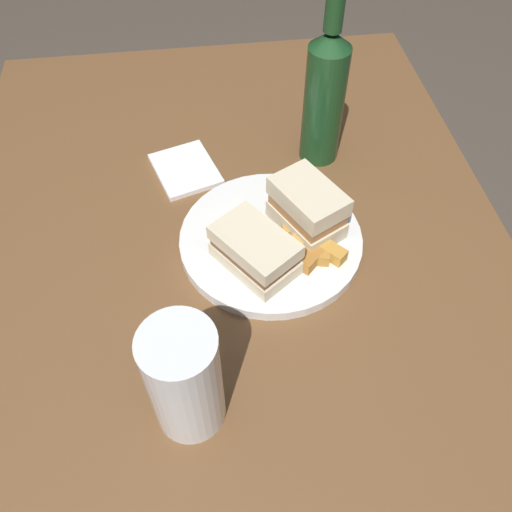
{
  "coord_description": "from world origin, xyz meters",
  "views": [
    {
      "loc": [
        0.39,
        -0.03,
        1.33
      ],
      "look_at": [
        -0.04,
        0.03,
        0.78
      ],
      "focal_mm": 37.16,
      "sensor_mm": 36.0,
      "label": 1
    }
  ],
  "objects_px": {
    "napkin": "(185,169)",
    "sandwich_half_left": "(255,250)",
    "plate": "(271,240)",
    "cider_bottle": "(325,94)",
    "sandwich_half_right": "(307,208)",
    "pint_glass": "(186,384)"
  },
  "relations": [
    {
      "from": "napkin",
      "to": "sandwich_half_left",
      "type": "bearing_deg",
      "value": 21.49
    },
    {
      "from": "plate",
      "to": "cider_bottle",
      "type": "relative_size",
      "value": 0.88
    },
    {
      "from": "cider_bottle",
      "to": "plate",
      "type": "bearing_deg",
      "value": -30.52
    },
    {
      "from": "plate",
      "to": "sandwich_half_left",
      "type": "distance_m",
      "value": 0.06
    },
    {
      "from": "napkin",
      "to": "sandwich_half_right",
      "type": "bearing_deg",
      "value": 46.43
    },
    {
      "from": "pint_glass",
      "to": "cider_bottle",
      "type": "xyz_separation_m",
      "value": [
        -0.41,
        0.23,
        0.05
      ]
    },
    {
      "from": "sandwich_half_right",
      "to": "cider_bottle",
      "type": "bearing_deg",
      "value": 161.99
    },
    {
      "from": "sandwich_half_right",
      "to": "napkin",
      "type": "distance_m",
      "value": 0.23
    },
    {
      "from": "sandwich_half_right",
      "to": "pint_glass",
      "type": "bearing_deg",
      "value": -35.97
    },
    {
      "from": "cider_bottle",
      "to": "napkin",
      "type": "relative_size",
      "value": 2.63
    },
    {
      "from": "sandwich_half_right",
      "to": "cider_bottle",
      "type": "xyz_separation_m",
      "value": [
        -0.17,
        0.05,
        0.06
      ]
    },
    {
      "from": "napkin",
      "to": "cider_bottle",
      "type": "bearing_deg",
      "value": 93.18
    },
    {
      "from": "plate",
      "to": "sandwich_half_right",
      "type": "xyz_separation_m",
      "value": [
        -0.01,
        0.05,
        0.04
      ]
    },
    {
      "from": "sandwich_half_left",
      "to": "pint_glass",
      "type": "relative_size",
      "value": 0.83
    },
    {
      "from": "sandwich_half_right",
      "to": "napkin",
      "type": "bearing_deg",
      "value": -133.57
    },
    {
      "from": "sandwich_half_left",
      "to": "pint_glass",
      "type": "xyz_separation_m",
      "value": [
        0.19,
        -0.1,
        0.03
      ]
    },
    {
      "from": "pint_glass",
      "to": "napkin",
      "type": "distance_m",
      "value": 0.4
    },
    {
      "from": "plate",
      "to": "cider_bottle",
      "type": "xyz_separation_m",
      "value": [
        -0.18,
        0.11,
        0.11
      ]
    },
    {
      "from": "sandwich_half_left",
      "to": "napkin",
      "type": "relative_size",
      "value": 1.18
    },
    {
      "from": "sandwich_half_left",
      "to": "napkin",
      "type": "bearing_deg",
      "value": -158.51
    },
    {
      "from": "pint_glass",
      "to": "cider_bottle",
      "type": "relative_size",
      "value": 0.54
    },
    {
      "from": "pint_glass",
      "to": "cider_bottle",
      "type": "height_order",
      "value": "cider_bottle"
    }
  ]
}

